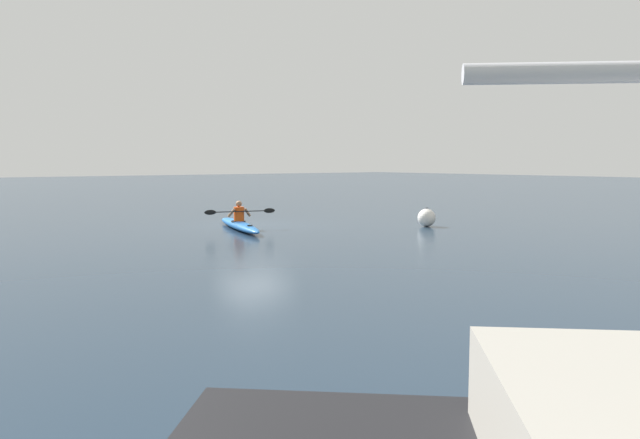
{
  "coord_description": "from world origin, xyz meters",
  "views": [
    {
      "loc": [
        11.48,
        19.26,
        2.35
      ],
      "look_at": [
        2.09,
        6.84,
        0.85
      ],
      "focal_mm": 33.91,
      "sensor_mm": 36.0,
      "label": 1
    }
  ],
  "objects": [
    {
      "name": "kayaker",
      "position": [
        1.16,
        0.97,
        0.59
      ],
      "size": [
        2.39,
        0.73,
        0.7
      ],
      "color": "#E04C14",
      "rests_on": "kayak"
    },
    {
      "name": "kayak",
      "position": [
        1.15,
        0.94,
        0.15
      ],
      "size": [
        1.87,
        4.88,
        0.3
      ],
      "color": "#1959A5",
      "rests_on": "ground"
    },
    {
      "name": "mooring_buoy_orange_mid",
      "position": [
        -4.7,
        4.26,
        0.33
      ],
      "size": [
        0.65,
        0.65,
        0.69
      ],
      "color": "silver",
      "rests_on": "ground"
    },
    {
      "name": "ground_plane",
      "position": [
        0.0,
        0.0,
        0.0
      ],
      "size": [
        160.0,
        160.0,
        0.0
      ],
      "primitive_type": "plane",
      "color": "#1E2D3D"
    }
  ]
}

